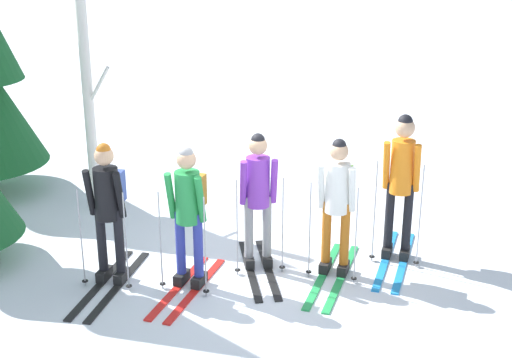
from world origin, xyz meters
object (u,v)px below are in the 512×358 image
object	(u,v)px
skier_in_white	(337,200)
skier_in_purple	(258,196)
skier_in_black	(108,206)
birch_tree_tall	(89,105)
skier_in_orange	(401,178)
skier_in_green	(189,209)

from	to	relation	value
skier_in_white	skier_in_purple	bearing A→B (deg)	162.54
skier_in_black	birch_tree_tall	xyz separation A→B (m)	(-0.34, 2.27, 0.62)
skier_in_black	skier_in_white	size ratio (longest dim) A/B	1.00
skier_in_white	birch_tree_tall	xyz separation A→B (m)	(-2.96, 2.43, 0.63)
birch_tree_tall	skier_in_white	bearing A→B (deg)	-39.37
skier_in_orange	skier_in_black	bearing A→B (deg)	-177.84
skier_in_orange	birch_tree_tall	world-z (taller)	birch_tree_tall
skier_in_purple	skier_in_white	xyz separation A→B (m)	(0.89, -0.28, 0.01)
skier_in_green	skier_in_white	bearing A→B (deg)	2.09
skier_in_orange	skier_in_white	bearing A→B (deg)	-161.26
birch_tree_tall	skier_in_orange	bearing A→B (deg)	-29.19
skier_in_black	skier_in_purple	size ratio (longest dim) A/B	1.02
skier_in_black	birch_tree_tall	size ratio (longest dim) A/B	0.56
skier_in_white	birch_tree_tall	distance (m)	3.88
skier_in_black	birch_tree_tall	world-z (taller)	birch_tree_tall
skier_in_purple	birch_tree_tall	xyz separation A→B (m)	(-2.07, 2.15, 0.64)
skier_in_black	skier_in_purple	distance (m)	1.73
skier_in_green	skier_in_purple	xyz separation A→B (m)	(0.83, 0.34, -0.02)
skier_in_black	skier_in_white	xyz separation A→B (m)	(2.61, -0.16, -0.01)
skier_in_orange	birch_tree_tall	bearing A→B (deg)	150.81
skier_in_white	birch_tree_tall	size ratio (longest dim) A/B	0.56
skier_in_green	skier_in_orange	xyz separation A→B (m)	(2.58, 0.36, 0.12)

